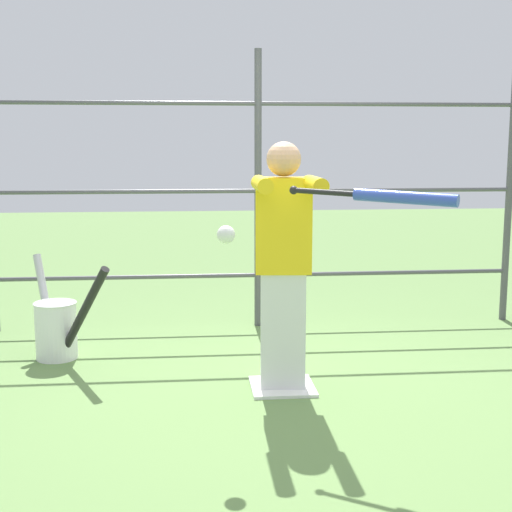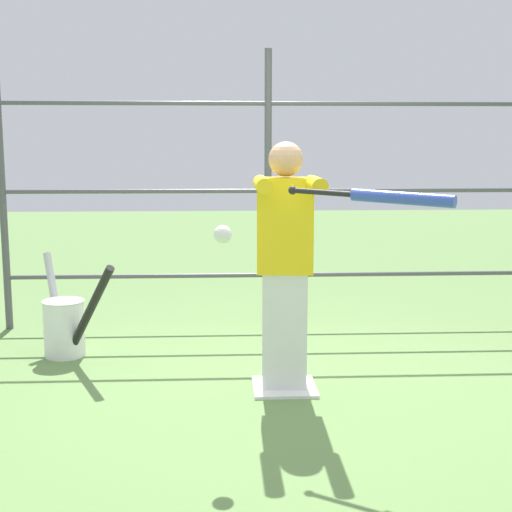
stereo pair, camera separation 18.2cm
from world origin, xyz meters
The scene contains 7 objects.
ground_plane centered at (0.00, 0.00, 0.00)m, with size 24.00×24.00×0.00m, color #608447.
home_plate centered at (0.00, 0.00, 0.01)m, with size 0.40×0.40×0.02m.
fence_backstop centered at (0.00, -1.60, 1.15)m, with size 4.43×0.06×2.31m.
batter centered at (0.00, 0.02, 0.84)m, with size 0.40×0.54×1.56m.
baseball_bat_swinging centered at (-0.46, 0.73, 1.28)m, with size 0.79×0.57×0.08m.
softball_in_flight centered at (0.39, 0.65, 1.08)m, with size 0.10×0.10×0.10m.
bat_bucket centered at (1.54, -0.79, 0.23)m, with size 0.67×0.81×0.74m.
Camera 2 is at (0.40, 4.35, 1.55)m, focal length 50.00 mm.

